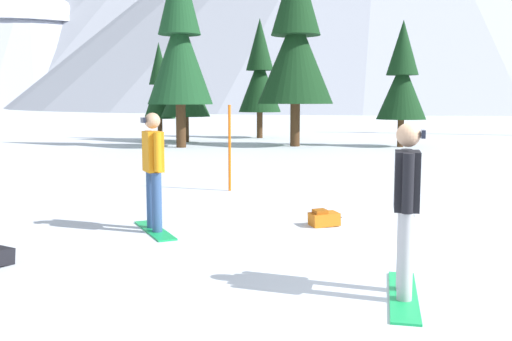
# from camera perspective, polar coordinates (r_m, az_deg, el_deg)

# --- Properties ---
(ground_plane) EXTENTS (800.00, 800.00, 0.00)m
(ground_plane) POSITION_cam_1_polar(r_m,az_deg,el_deg) (6.55, 13.37, -11.11)
(ground_plane) COLOR silver
(snowboarder_foreground) EXTENTS (0.58, 1.62, 1.78)m
(snowboarder_foreground) POSITION_cam_1_polar(r_m,az_deg,el_deg) (6.08, 14.40, -3.39)
(snowboarder_foreground) COLOR #19B259
(snowboarder_foreground) RESTS_ON ground_plane
(snowboarder_midground) EXTENTS (0.90, 1.45, 1.81)m
(snowboarder_midground) POSITION_cam_1_polar(r_m,az_deg,el_deg) (9.02, -9.95, 0.19)
(snowboarder_midground) COLOR #19B259
(snowboarder_midground) RESTS_ON ground_plane
(backpack_orange) EXTENTS (0.55, 0.44, 0.27)m
(backpack_orange) POSITION_cam_1_polar(r_m,az_deg,el_deg) (9.46, 6.61, -4.64)
(backpack_orange) COLOR orange
(backpack_orange) RESTS_ON ground_plane
(trail_marker_pole) EXTENTS (0.06, 0.06, 1.90)m
(trail_marker_pole) POSITION_cam_1_polar(r_m,az_deg,el_deg) (12.93, -2.58, 2.19)
(trail_marker_pole) COLOR orange
(trail_marker_pole) RESTS_ON ground_plane
(pine_tree_twin) EXTENTS (3.28, 3.28, 8.36)m
(pine_tree_twin) POSITION_cam_1_polar(r_m,az_deg,el_deg) (25.75, 3.88, 12.54)
(pine_tree_twin) COLOR #472D19
(pine_tree_twin) RESTS_ON ground_plane
(pine_tree_tall) EXTENTS (2.75, 2.75, 8.28)m
(pine_tree_tall) POSITION_cam_1_polar(r_m,az_deg,el_deg) (25.23, -7.44, 12.50)
(pine_tree_tall) COLOR #472D19
(pine_tree_tall) RESTS_ON ground_plane
(pine_tree_young) EXTENTS (2.10, 2.10, 5.38)m
(pine_tree_young) POSITION_cam_1_polar(r_m,az_deg,el_deg) (25.97, 14.02, 8.70)
(pine_tree_young) COLOR #472D19
(pine_tree_young) RESTS_ON ground_plane
(pine_tree_broad) EXTENTS (2.36, 2.36, 5.54)m
(pine_tree_broad) POSITION_cam_1_polar(r_m,az_deg,el_deg) (28.44, -6.89, 8.86)
(pine_tree_broad) COLOR #472D19
(pine_tree_broad) RESTS_ON ground_plane
(pine_tree_slender) EXTENTS (1.58, 1.58, 4.88)m
(pine_tree_slender) POSITION_cam_1_polar(r_m,az_deg,el_deg) (30.16, -9.38, 8.00)
(pine_tree_slender) COLOR #472D19
(pine_tree_slender) RESTS_ON ground_plane
(pine_tree_leaning) EXTENTS (2.24, 2.24, 6.25)m
(pine_tree_leaning) POSITION_cam_1_polar(r_m,az_deg,el_deg) (31.21, 0.37, 9.43)
(pine_tree_leaning) COLOR #472D19
(pine_tree_leaning) RESTS_ON ground_plane
(peak_central_summit) EXTENTS (117.91, 117.91, 46.68)m
(peak_central_summit) POSITION_cam_1_polar(r_m,az_deg,el_deg) (231.55, -21.08, 11.95)
(peak_central_summit) COLOR #B2B7C6
(peak_central_summit) RESTS_ON ground_plane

